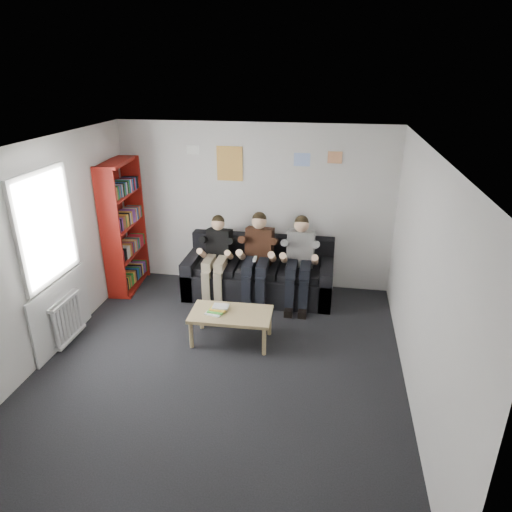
{
  "coord_description": "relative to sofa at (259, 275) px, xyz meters",
  "views": [
    {
      "loc": [
        1.25,
        -4.61,
        3.49
      ],
      "look_at": [
        0.23,
        1.3,
        0.98
      ],
      "focal_mm": 32.0,
      "sensor_mm": 36.0,
      "label": 1
    }
  ],
  "objects": [
    {
      "name": "poster_large",
      "position": [
        -0.56,
        0.43,
        1.72
      ],
      "size": [
        0.42,
        0.01,
        0.55
      ],
      "primitive_type": "cube",
      "color": "#DAD04C",
      "rests_on": "room_shell"
    },
    {
      "name": "game_cases",
      "position": [
        -0.33,
        -1.47,
        0.14
      ],
      "size": [
        0.28,
        0.26,
        0.07
      ],
      "rotation": [
        0.0,
        0.0,
        -0.21
      ],
      "color": "white",
      "rests_on": "coffee_table"
    },
    {
      "name": "poster_blue",
      "position": [
        0.59,
        0.43,
        1.82
      ],
      "size": [
        0.25,
        0.01,
        0.2
      ],
      "primitive_type": "cube",
      "color": "#4483EA",
      "rests_on": "room_shell"
    },
    {
      "name": "window",
      "position": [
        -2.38,
        -1.85,
        0.7
      ],
      "size": [
        0.05,
        1.3,
        2.36
      ],
      "color": "white",
      "rests_on": "room_shell"
    },
    {
      "name": "room_shell",
      "position": [
        -0.16,
        -2.05,
        1.02
      ],
      "size": [
        5.0,
        5.0,
        5.0
      ],
      "color": "black",
      "rests_on": "ground"
    },
    {
      "name": "bookshelf",
      "position": [
        -2.22,
        -0.1,
        0.74
      ],
      "size": [
        0.32,
        0.96,
        2.14
      ],
      "rotation": [
        0.0,
        0.0,
        0.1
      ],
      "color": "maroon",
      "rests_on": "ground"
    },
    {
      "name": "person_left",
      "position": [
        -0.66,
        -0.21,
        0.34
      ],
      "size": [
        0.38,
        0.82,
        1.33
      ],
      "rotation": [
        0.0,
        0.0,
        -0.11
      ],
      "color": "black",
      "rests_on": "sofa"
    },
    {
      "name": "poster_sign",
      "position": [
        -1.16,
        0.43,
        1.92
      ],
      "size": [
        0.2,
        0.01,
        0.14
      ],
      "primitive_type": "cube",
      "color": "white",
      "rests_on": "room_shell"
    },
    {
      "name": "radiator",
      "position": [
        -2.31,
        -1.85,
        0.02
      ],
      "size": [
        0.1,
        0.64,
        0.6
      ],
      "color": "silver",
      "rests_on": "ground"
    },
    {
      "name": "coffee_table",
      "position": [
        -0.15,
        -1.46,
        0.05
      ],
      "size": [
        1.09,
        0.6,
        0.44
      ],
      "rotation": [
        0.0,
        0.0,
        0.03
      ],
      "color": "tan",
      "rests_on": "ground"
    },
    {
      "name": "person_right",
      "position": [
        0.66,
        -0.21,
        0.37
      ],
      "size": [
        0.42,
        0.89,
        1.39
      ],
      "rotation": [
        0.0,
        0.0,
        -0.05
      ],
      "color": "silver",
      "rests_on": "sofa"
    },
    {
      "name": "person_middle",
      "position": [
        0.0,
        -0.21,
        0.38
      ],
      "size": [
        0.43,
        0.91,
        1.41
      ],
      "rotation": [
        0.0,
        0.0,
        -0.08
      ],
      "color": "#462317",
      "rests_on": "sofa"
    },
    {
      "name": "sofa",
      "position": [
        0.0,
        0.0,
        0.0
      ],
      "size": [
        2.36,
        0.97,
        0.91
      ],
      "color": "black",
      "rests_on": "ground"
    },
    {
      "name": "poster_pink",
      "position": [
        1.09,
        0.43,
        1.87
      ],
      "size": [
        0.22,
        0.01,
        0.18
      ],
      "primitive_type": "cube",
      "color": "#C33D71",
      "rests_on": "room_shell"
    }
  ]
}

